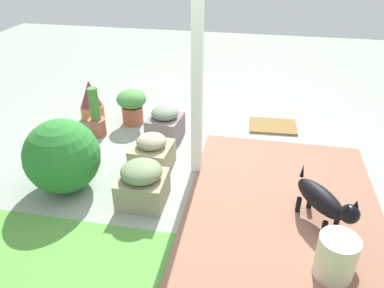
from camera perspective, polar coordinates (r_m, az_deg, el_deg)
ground_plane at (r=4.08m, az=3.01°, el=-4.16°), size 12.00×12.00×0.00m
brick_path at (r=3.71m, az=13.53°, el=-8.91°), size 1.80×2.40×0.02m
porch_pillar at (r=3.58m, az=0.79°, el=11.67°), size 0.10×0.10×2.32m
stone_planter_nearest at (r=4.60m, az=-4.08°, el=2.98°), size 0.42×0.46×0.42m
stone_planter_near at (r=4.08m, az=-6.06°, el=-1.31°), size 0.44×0.45×0.39m
stone_planter_mid at (r=3.57m, az=-7.53°, el=-5.94°), size 0.44×0.42×0.43m
round_shrub at (r=3.85m, az=-19.06°, el=-1.76°), size 0.73×0.73×0.73m
terracotta_pot_spiky at (r=5.25m, az=-15.04°, el=6.34°), size 0.31×0.31×0.55m
terracotta_pot_tall at (r=4.81m, az=-14.31°, el=3.68°), size 0.21×0.21×0.63m
terracotta_pot_broad at (r=5.00m, az=-9.09°, el=5.93°), size 0.39×0.39×0.46m
dog at (r=3.42m, az=19.36°, el=-8.19°), size 0.50×0.63×0.47m
ceramic_urn at (r=3.08m, az=20.93°, el=-15.80°), size 0.29×0.29×0.37m
doormat at (r=5.06m, az=12.14°, el=2.68°), size 0.62×0.45×0.03m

